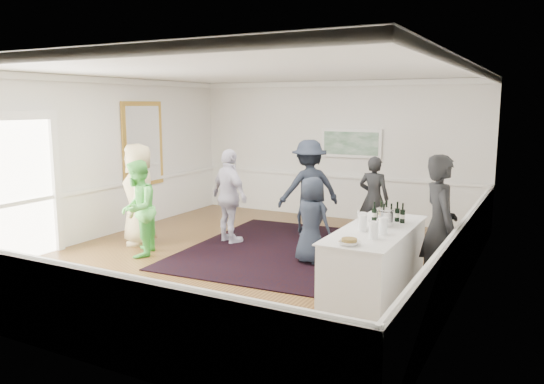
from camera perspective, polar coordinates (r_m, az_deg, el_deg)
The scene contains 23 objects.
floor at distance 9.26m, azimuth -2.45°, elevation -7.29°, with size 8.00×8.00×0.00m, color brown.
ceiling at distance 8.89m, azimuth -2.59°, elevation 12.89°, with size 7.00×8.00×0.02m, color white.
wall_left at distance 11.12m, azimuth -18.29°, elevation 3.46°, with size 0.02×8.00×3.20m, color white.
wall_right at distance 7.78m, azimuth 20.30°, elevation 1.00°, with size 0.02×8.00×3.20m, color white.
wall_back at distance 12.53m, azimuth 6.82°, elevation 4.49°, with size 7.00×0.02×3.20m, color white.
wall_front at distance 5.89m, azimuth -22.67°, elevation -1.68°, with size 7.00×0.02×3.20m, color white.
wainscoting at distance 9.13m, azimuth -2.47°, elevation -4.28°, with size 7.00×8.00×1.00m, color white, non-canonical shape.
mirror at distance 12.00m, azimuth -13.70°, elevation 5.03°, with size 0.05×1.25×1.85m.
doorway at distance 9.88m, azimuth -25.96°, elevation 1.24°, with size 0.10×1.78×2.56m.
landscape_painting at distance 12.33m, azimuth 8.49°, elevation 5.21°, with size 1.44×0.06×0.66m.
area_rug at distance 9.86m, azimuth 0.89°, elevation -6.18°, with size 3.18×4.17×0.02m, color black.
serving_table at distance 7.61m, azimuth 11.05°, elevation -7.39°, with size 0.90×2.37×0.96m.
bartender at distance 7.70m, azimuth 17.59°, elevation -3.51°, with size 0.73×0.48×1.99m, color black.
guest_tan at distance 10.40m, azimuth -14.14°, elevation -0.24°, with size 0.95×0.62×1.94m, color tan.
guest_green at distance 9.60m, azimuth -14.25°, elevation -1.74°, with size 0.83×0.64×1.70m, color #5BD454.
guest_lilac at distance 10.21m, azimuth -4.58°, elevation -0.48°, with size 1.07×0.44×1.82m, color silver.
guest_dark_a at distance 10.71m, azimuth 4.00°, elevation 0.37°, with size 1.27×0.73×1.97m, color #1B212D.
guest_dark_b at distance 10.67m, azimuth 10.88°, elevation -0.64°, with size 0.61×0.40×1.66m, color black.
guest_navy at distance 8.91m, azimuth 4.32°, elevation -3.08°, with size 0.72×0.47×1.47m, color #1B212D.
wine_bottles at distance 7.92m, azimuth 12.29°, elevation -2.04°, with size 0.47×0.36×0.31m.
juice_pitchers at distance 7.19m, azimuth 10.52°, elevation -3.43°, with size 0.47×0.60×0.24m.
ice_bucket at distance 7.65m, azimuth 12.09°, elevation -2.74°, with size 0.26×0.26×0.24m, color silver.
nut_bowl at distance 6.57m, azimuth 8.30°, elevation -5.32°, with size 0.26×0.26×0.08m.
Camera 1 is at (4.50, -7.64, 2.66)m, focal length 35.00 mm.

